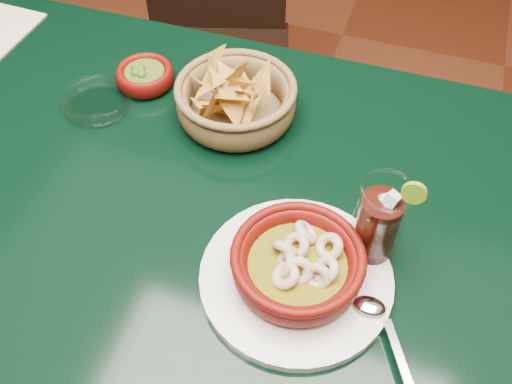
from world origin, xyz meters
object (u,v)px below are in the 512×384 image
(cola_drink, at_px, (377,224))
(shrimp_plate, at_px, (298,268))
(dining_table, at_px, (183,222))
(dining_chair, at_px, (214,41))
(chip_basket, at_px, (235,100))

(cola_drink, bearing_deg, shrimp_plate, -139.20)
(dining_table, height_order, cola_drink, cola_drink)
(shrimp_plate, relative_size, cola_drink, 1.93)
(dining_table, bearing_deg, shrimp_plate, -25.01)
(dining_table, relative_size, shrimp_plate, 3.73)
(dining_chair, height_order, shrimp_plate, dining_chair)
(shrimp_plate, bearing_deg, chip_basket, 123.92)
(dining_chair, height_order, chip_basket, dining_chair)
(shrimp_plate, bearing_deg, cola_drink, 40.80)
(dining_chair, xyz_separation_m, shrimp_plate, (0.45, -0.81, 0.29))
(shrimp_plate, distance_m, cola_drink, 0.12)
(shrimp_plate, xyz_separation_m, chip_basket, (-0.19, 0.29, 0.01))
(dining_chair, xyz_separation_m, cola_drink, (0.54, -0.74, 0.33))
(chip_basket, relative_size, cola_drink, 1.44)
(dining_table, height_order, dining_chair, dining_chair)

